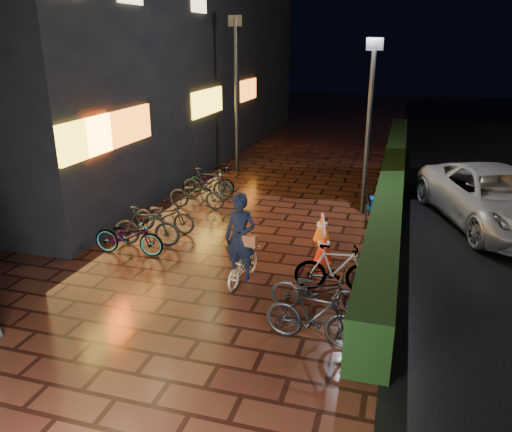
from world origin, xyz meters
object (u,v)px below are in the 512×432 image
(cyclist, at_px, (241,250))
(traffic_barrier, at_px, (323,237))
(van, at_px, (496,198))
(cart_assembly, at_px, (375,204))

(cyclist, xyz_separation_m, traffic_barrier, (1.32, 2.16, -0.37))
(van, bearing_deg, cyclist, -155.46)
(cyclist, bearing_deg, cart_assembly, 62.05)
(cyclist, relative_size, traffic_barrier, 1.14)
(van, distance_m, traffic_barrier, 5.08)
(van, relative_size, cyclist, 2.88)
(cyclist, bearing_deg, traffic_barrier, 58.56)
(traffic_barrier, bearing_deg, cart_assembly, 65.57)
(van, distance_m, cart_assembly, 3.16)
(traffic_barrier, xyz_separation_m, cart_assembly, (1.04, 2.29, 0.18))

